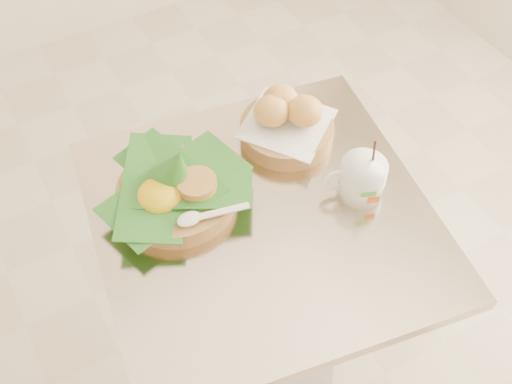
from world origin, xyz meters
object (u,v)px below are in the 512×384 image
cafe_table (262,271)px  coffee_mug (361,178)px  rice_basket (176,189)px  bread_basket (286,122)px

cafe_table → coffee_mug: coffee_mug is taller
rice_basket → bread_basket: 0.31m
rice_basket → coffee_mug: 0.39m
bread_basket → rice_basket: bearing=-169.2°
cafe_table → bread_basket: 0.36m
coffee_mug → bread_basket: bearing=103.4°
bread_basket → cafe_table: bearing=-132.2°
cafe_table → coffee_mug: 0.35m
cafe_table → coffee_mug: size_ratio=4.64×
bread_basket → coffee_mug: 0.23m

